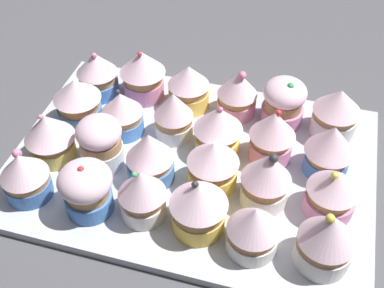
{
  "coord_description": "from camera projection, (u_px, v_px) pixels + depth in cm",
  "views": [
    {
      "loc": [
        12.05,
        -42.76,
        48.14
      ],
      "look_at": [
        0.0,
        0.0,
        4.2
      ],
      "focal_mm": 46.14,
      "sensor_mm": 36.0,
      "label": 1
    }
  ],
  "objects": [
    {
      "name": "cupcake_9",
      "position": [
        213.0,
        164.0,
        0.59
      ],
      "size": [
        6.36,
        6.36,
        6.9
      ],
      "color": "#EFC651",
      "rests_on": "baking_tray"
    },
    {
      "name": "cupcake_6",
      "position": [
        49.0,
        136.0,
        0.63
      ],
      "size": [
        6.48,
        6.48,
        7.23
      ],
      "color": "#EFC651",
      "rests_on": "baking_tray"
    },
    {
      "name": "cupcake_3",
      "position": [
        199.0,
        206.0,
        0.54
      ],
      "size": [
        6.63,
        6.63,
        7.46
      ],
      "color": "#EFC651",
      "rests_on": "baking_tray"
    },
    {
      "name": "cupcake_10",
      "position": [
        266.0,
        178.0,
        0.57
      ],
      "size": [
        5.97,
        5.97,
        8.17
      ],
      "color": "white",
      "rests_on": "baking_tray"
    },
    {
      "name": "cupcake_17",
      "position": [
        330.0,
        148.0,
        0.61
      ],
      "size": [
        6.19,
        6.19,
        7.43
      ],
      "color": "#477AC6",
      "rests_on": "baking_tray"
    },
    {
      "name": "cupcake_20",
      "position": [
        189.0,
        86.0,
        0.7
      ],
      "size": [
        5.94,
        5.94,
        7.0
      ],
      "color": "#EFC651",
      "rests_on": "baking_tray"
    },
    {
      "name": "cupcake_23",
      "position": [
        336.0,
        111.0,
        0.66
      ],
      "size": [
        6.44,
        6.44,
        7.27
      ],
      "color": "white",
      "rests_on": "baking_tray"
    },
    {
      "name": "ground_plane",
      "position": [
        192.0,
        174.0,
        0.66
      ],
      "size": [
        180.0,
        180.0,
        3.0
      ],
      "primitive_type": "cube",
      "color": "#4C4C51"
    },
    {
      "name": "cupcake_18",
      "position": [
        97.0,
        73.0,
        0.72
      ],
      "size": [
        5.97,
        5.97,
        7.37
      ],
      "color": "#477AC6",
      "rests_on": "baking_tray"
    },
    {
      "name": "cupcake_8",
      "position": [
        150.0,
        157.0,
        0.6
      ],
      "size": [
        5.92,
        5.92,
        7.38
      ],
      "color": "#477AC6",
      "rests_on": "baking_tray"
    },
    {
      "name": "cupcake_21",
      "position": [
        237.0,
        93.0,
        0.69
      ],
      "size": [
        5.65,
        5.65,
        7.38
      ],
      "color": "pink",
      "rests_on": "baking_tray"
    },
    {
      "name": "cupcake_4",
      "position": [
        253.0,
        229.0,
        0.53
      ],
      "size": [
        5.81,
        5.81,
        6.65
      ],
      "color": "white",
      "rests_on": "baking_tray"
    },
    {
      "name": "cupcake_16",
      "position": [
        272.0,
        135.0,
        0.62
      ],
      "size": [
        5.9,
        5.9,
        7.98
      ],
      "color": "pink",
      "rests_on": "baking_tray"
    },
    {
      "name": "cupcake_19",
      "position": [
        143.0,
        73.0,
        0.71
      ],
      "size": [
        6.66,
        6.66,
        7.99
      ],
      "color": "pink",
      "rests_on": "baking_tray"
    },
    {
      "name": "cupcake_13",
      "position": [
        122.0,
        113.0,
        0.66
      ],
      "size": [
        5.63,
        5.63,
        6.8
      ],
      "color": "#477AC6",
      "rests_on": "baking_tray"
    },
    {
      "name": "cupcake_22",
      "position": [
        284.0,
        102.0,
        0.68
      ],
      "size": [
        5.98,
        5.98,
        7.33
      ],
      "color": "pink",
      "rests_on": "baking_tray"
    },
    {
      "name": "cupcake_15",
      "position": [
        218.0,
        129.0,
        0.63
      ],
      "size": [
        6.41,
        6.41,
        7.5
      ],
      "color": "#EFC651",
      "rests_on": "baking_tray"
    },
    {
      "name": "cupcake_11",
      "position": [
        333.0,
        191.0,
        0.56
      ],
      "size": [
        6.05,
        6.05,
        7.1
      ],
      "color": "pink",
      "rests_on": "baking_tray"
    },
    {
      "name": "cupcake_0",
      "position": [
        24.0,
        175.0,
        0.58
      ],
      "size": [
        5.8,
        5.8,
        7.0
      ],
      "color": "#477AC6",
      "rests_on": "baking_tray"
    },
    {
      "name": "cupcake_12",
      "position": [
        78.0,
        100.0,
        0.68
      ],
      "size": [
        6.55,
        6.55,
        7.11
      ],
      "color": "#477AC6",
      "rests_on": "baking_tray"
    },
    {
      "name": "cupcake_5",
      "position": [
        327.0,
        239.0,
        0.51
      ],
      "size": [
        6.15,
        6.15,
        8.04
      ],
      "color": "white",
      "rests_on": "baking_tray"
    },
    {
      "name": "cupcake_14",
      "position": [
        174.0,
        115.0,
        0.66
      ],
      "size": [
        5.31,
        5.31,
        7.13
      ],
      "color": "white",
      "rests_on": "baking_tray"
    },
    {
      "name": "cupcake_1",
      "position": [
        86.0,
        188.0,
        0.56
      ],
      "size": [
        6.31,
        6.31,
        7.23
      ],
      "color": "#477AC6",
      "rests_on": "baking_tray"
    },
    {
      "name": "baking_tray",
      "position": [
        192.0,
        163.0,
        0.65
      ],
      "size": [
        46.73,
        33.07,
        1.2
      ],
      "color": "silver",
      "rests_on": "ground_plane"
    },
    {
      "name": "cupcake_7",
      "position": [
        100.0,
        141.0,
        0.62
      ],
      "size": [
        5.75,
        5.75,
        7.2
      ],
      "color": "white",
      "rests_on": "baking_tray"
    },
    {
      "name": "cupcake_2",
      "position": [
        142.0,
        193.0,
        0.56
      ],
      "size": [
        5.6,
        5.6,
        7.43
      ],
      "color": "white",
      "rests_on": "baking_tray"
    }
  ]
}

